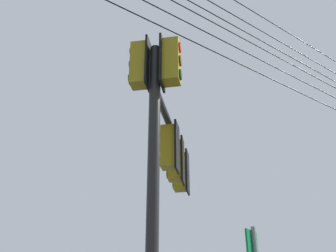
% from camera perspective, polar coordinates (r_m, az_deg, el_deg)
% --- Properties ---
extents(signal_mast_assembly, '(2.32, 3.83, 6.61)m').
position_cam_1_polar(signal_mast_assembly, '(7.31, -0.40, -3.52)').
color(signal_mast_assembly, black).
rests_on(signal_mast_assembly, ground).
extents(overhead_wire_span, '(4.97, 18.72, 2.67)m').
position_cam_1_polar(overhead_wire_span, '(8.79, 3.18, 17.50)').
color(overhead_wire_span, black).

